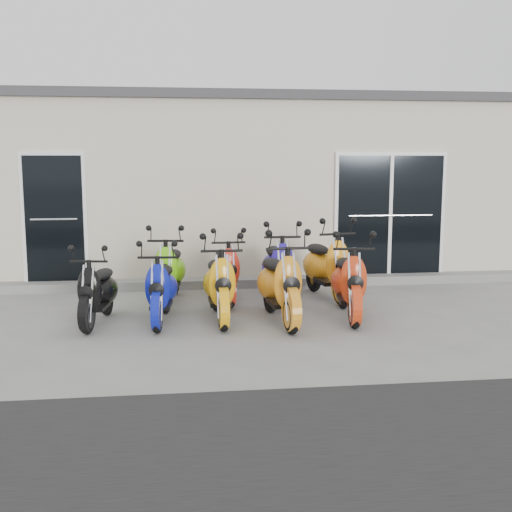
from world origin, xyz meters
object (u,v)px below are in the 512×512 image
Objects in this scene: scooter_back_green at (170,262)px; scooter_back_red at (226,263)px; scooter_front_black at (97,283)px; scooter_back_blue at (278,259)px; scooter_back_yellow at (327,257)px; scooter_front_red at (349,273)px; scooter_front_blue at (161,280)px; scooter_front_orange_b at (280,274)px; scooter_front_orange_a at (219,275)px.

scooter_back_green is 0.87m from scooter_back_red.
scooter_front_black is 2.89m from scooter_back_blue.
scooter_front_black is 3.60m from scooter_back_yellow.
scooter_back_blue is at bearing 128.99° from scooter_front_red.
scooter_front_red reaches higher than scooter_back_red.
scooter_front_blue is 1.60m from scooter_front_orange_b.
scooter_front_blue is at bearing -174.27° from scooter_front_red.
scooter_front_orange_b is at bearing -36.78° from scooter_back_green.
scooter_front_black is at bearing -176.57° from scooter_front_blue.
scooter_front_orange_b is (0.80, -0.21, 0.03)m from scooter_front_orange_a.
scooter_front_blue is at bearing 167.97° from scooter_front_orange_b.
scooter_back_green is 1.69m from scooter_back_blue.
scooter_back_red is at bearing 147.37° from scooter_front_red.
scooter_front_orange_b reaches higher than scooter_front_blue.
scooter_front_black is at bearing -120.78° from scooter_back_green.
scooter_front_orange_b reaches higher than scooter_front_black.
scooter_back_yellow is (1.59, -0.10, 0.07)m from scooter_back_red.
scooter_back_yellow is at bearing 32.46° from scooter_front_orange_a.
scooter_front_orange_a is 1.40m from scooter_back_green.
scooter_back_blue is at bearing 32.64° from scooter_front_black.
scooter_front_orange_a is at bearing 5.68° from scooter_front_blue.
scooter_front_orange_b is (2.43, -0.23, 0.10)m from scooter_front_black.
scooter_back_red is at bearing 80.88° from scooter_front_orange_a.
scooter_back_green is at bearing 90.26° from scooter_front_blue.
scooter_back_blue reaches higher than scooter_back_green.
scooter_front_red is at bearing 3.54° from scooter_front_blue.
scooter_front_red is 2.10m from scooter_back_red.
scooter_back_red is at bearing 167.67° from scooter_back_yellow.
scooter_front_black is 1.54m from scooter_back_green.
scooter_front_orange_a is 2.12m from scooter_back_yellow.
scooter_front_red is 0.95× the size of scooter_back_yellow.
scooter_front_blue reaches higher than scooter_front_black.
scooter_back_yellow is at bearing 49.92° from scooter_front_orange_b.
scooter_back_green is at bearing 118.21° from scooter_front_orange_a.
scooter_back_yellow is at bearing -6.39° from scooter_back_red.
scooter_front_blue is at bearing -145.71° from scooter_back_blue.
scooter_front_orange_a is 1.07× the size of scooter_back_red.
scooter_front_blue is at bearing -130.03° from scooter_back_red.
scooter_front_blue is (0.85, -0.02, 0.03)m from scooter_front_black.
scooter_front_orange_a is 0.95× the size of scooter_back_yellow.
scooter_front_orange_b is 1.00m from scooter_front_red.
scooter_back_blue is (2.64, 1.18, 0.08)m from scooter_front_black.
scooter_back_red is (0.97, 1.27, 0.01)m from scooter_front_blue.
scooter_front_orange_a is at bearing -155.36° from scooter_back_yellow.
scooter_front_orange_a is 0.83m from scooter_front_orange_b.
scooter_back_blue is at bearing 168.96° from scooter_back_yellow.
scooter_back_yellow is (0.77, -0.03, 0.02)m from scooter_back_blue.
scooter_front_orange_b is 1.42m from scooter_back_blue.
scooter_front_orange_a is (1.63, -0.02, 0.07)m from scooter_front_black.
scooter_front_red is 1.50m from scooter_back_blue.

